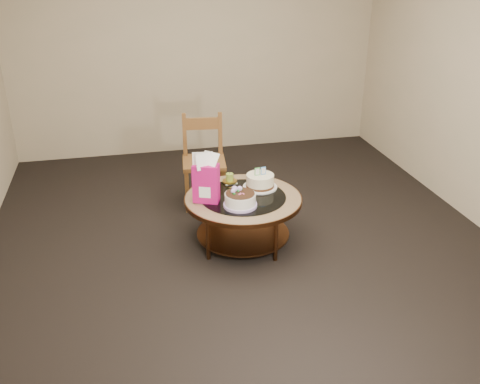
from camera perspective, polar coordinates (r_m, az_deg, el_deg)
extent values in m
plane|color=black|center=(4.82, 0.32, -5.40)|extent=(5.00, 5.00, 0.00)
cube|color=tan|center=(6.71, -4.65, 15.14)|extent=(4.50, 0.02, 2.60)
cube|color=tan|center=(2.14, 15.87, -8.11)|extent=(4.50, 0.02, 2.60)
cylinder|color=#552F18|center=(4.97, 3.70, -1.71)|extent=(0.04, 0.04, 0.42)
cylinder|color=#552F18|center=(4.98, -2.82, -1.60)|extent=(0.04, 0.04, 0.42)
cylinder|color=#552F18|center=(4.48, -3.42, -4.83)|extent=(0.04, 0.04, 0.42)
cylinder|color=#552F18|center=(4.47, 3.84, -4.96)|extent=(0.04, 0.04, 0.42)
cylinder|color=#552F18|center=(4.77, 0.32, -4.36)|extent=(0.82, 0.82, 0.02)
cylinder|color=#552F18|center=(4.61, 0.33, -0.76)|extent=(1.02, 1.02, 0.04)
cylinder|color=#A28159|center=(4.61, 0.33, -0.61)|extent=(1.00, 1.00, 0.01)
cylinder|color=black|center=(4.60, 0.33, -0.52)|extent=(0.74, 0.74, 0.01)
cylinder|color=#B79BDB|center=(4.43, 0.02, -1.39)|extent=(0.28, 0.28, 0.02)
cylinder|color=silver|center=(4.41, 0.02, -0.85)|extent=(0.26, 0.26, 0.11)
cylinder|color=black|center=(4.38, 0.02, -0.15)|extent=(0.24, 0.24, 0.01)
sphere|color=#B79BDB|center=(4.42, -0.58, 0.34)|extent=(0.05, 0.05, 0.05)
sphere|color=#B79BDB|center=(4.43, -0.03, 0.37)|extent=(0.04, 0.04, 0.04)
sphere|color=#B79BDB|center=(4.38, -0.75, 0.09)|extent=(0.04, 0.04, 0.04)
cone|color=#1D6E27|center=(4.40, -0.18, 0.06)|extent=(0.03, 0.03, 0.02)
cone|color=#1D6E27|center=(4.41, -0.93, 0.13)|extent=(0.04, 0.03, 0.02)
cone|color=#1D6E27|center=(4.44, 0.20, 0.30)|extent=(0.04, 0.04, 0.02)
cone|color=#1D6E27|center=(4.36, -0.56, -0.18)|extent=(0.04, 0.03, 0.02)
cylinder|color=white|center=(4.77, 2.14, 0.54)|extent=(0.31, 0.31, 0.01)
cylinder|color=#412412|center=(4.76, 2.15, 0.72)|extent=(0.25, 0.25, 0.02)
cylinder|color=#F5EFCB|center=(4.74, 2.16, 1.34)|extent=(0.24, 0.24, 0.09)
cube|color=#4CB353|center=(4.70, 1.85, 2.20)|extent=(0.05, 0.02, 0.07)
cube|color=silver|center=(4.70, 1.85, 2.20)|extent=(0.04, 0.02, 0.06)
cube|color=#4289E0|center=(4.72, 2.50, 2.28)|extent=(0.05, 0.02, 0.07)
cube|color=silver|center=(4.72, 2.50, 2.28)|extent=(0.04, 0.02, 0.06)
cube|color=#C31269|center=(4.46, -3.63, 0.95)|extent=(0.24, 0.19, 0.33)
cube|color=white|center=(4.48, -3.61, 0.26)|extent=(0.14, 0.15, 0.10)
cube|color=#F2DE63|center=(4.87, -1.11, 1.05)|extent=(0.13, 0.13, 0.01)
cylinder|color=gold|center=(4.86, -1.11, 1.17)|extent=(0.13, 0.13, 0.01)
cylinder|color=olive|center=(4.85, -1.11, 1.60)|extent=(0.07, 0.07, 0.07)
cylinder|color=black|center=(4.83, -1.12, 2.03)|extent=(0.00, 0.00, 0.01)
cube|color=brown|center=(5.36, -3.86, 3.14)|extent=(0.47, 0.47, 0.04)
cube|color=brown|center=(5.28, -5.65, 0.07)|extent=(0.04, 0.04, 0.45)
cube|color=brown|center=(5.29, -1.76, 0.25)|extent=(0.04, 0.04, 0.45)
cube|color=brown|center=(5.61, -5.72, 1.61)|extent=(0.04, 0.04, 0.45)
cube|color=brown|center=(5.62, -2.05, 1.77)|extent=(0.04, 0.04, 0.45)
cube|color=brown|center=(5.44, -5.92, 6.00)|extent=(0.04, 0.04, 0.46)
cube|color=brown|center=(5.45, -2.12, 6.16)|extent=(0.04, 0.04, 0.46)
cube|color=brown|center=(5.41, -4.06, 7.29)|extent=(0.36, 0.07, 0.12)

